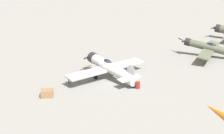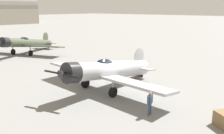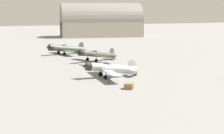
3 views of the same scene
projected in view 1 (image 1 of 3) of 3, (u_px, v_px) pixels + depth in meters
name	position (u px, v px, depth m)	size (l,w,h in m)	color
ground_plane	(112.00, 80.00, 44.21)	(400.00, 400.00, 0.00)	gray
airplane_foreground	(110.00, 68.00, 44.10)	(12.65, 10.00, 3.08)	#B7BABF
airplane_mid_apron	(214.00, 49.00, 53.85)	(12.15, 11.70, 2.98)	#4C5442
ground_crew_mechanic	(69.00, 77.00, 42.28)	(0.29, 0.60, 1.57)	#384766
equipment_crate	(47.00, 93.00, 38.54)	(1.93, 1.89, 0.84)	olive
fuel_drum	(138.00, 85.00, 41.03)	(0.63, 0.63, 0.89)	maroon
windsock_mast	(217.00, 115.00, 21.90)	(1.39, 2.38, 5.90)	gray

